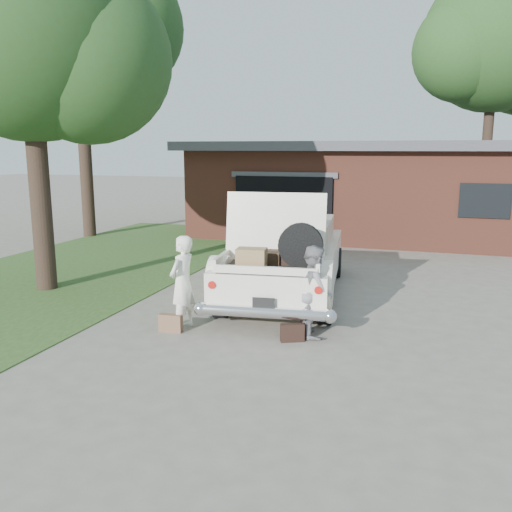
% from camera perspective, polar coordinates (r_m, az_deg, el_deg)
% --- Properties ---
extents(ground, '(90.00, 90.00, 0.00)m').
position_cam_1_polar(ground, '(9.88, -1.09, -6.92)').
color(ground, gray).
rests_on(ground, ground).
extents(grass_strip, '(6.00, 16.00, 0.02)m').
position_cam_1_polar(grass_strip, '(14.97, -17.40, -1.09)').
color(grass_strip, '#2D4C1E').
rests_on(grass_strip, ground).
extents(house, '(12.80, 7.80, 3.30)m').
position_cam_1_polar(house, '(20.48, 12.29, 7.08)').
color(house, brown).
rests_on(house, ground).
extents(tree_left, '(5.40, 4.70, 7.89)m').
position_cam_1_polar(tree_left, '(12.75, -22.63, 20.49)').
color(tree_left, '#38281E').
rests_on(tree_left, ground).
extents(tree_back, '(6.52, 5.67, 10.81)m').
position_cam_1_polar(tree_back, '(20.48, -18.19, 23.59)').
color(tree_back, '#38281E').
rests_on(tree_back, ground).
extents(tree_right, '(7.16, 6.23, 10.82)m').
position_cam_1_polar(tree_right, '(27.06, 24.05, 19.50)').
color(tree_right, '#38281E').
rests_on(tree_right, ground).
extents(sedan, '(2.81, 5.79, 2.30)m').
position_cam_1_polar(sedan, '(11.47, 3.26, -0.13)').
color(sedan, white).
rests_on(sedan, ground).
extents(woman_left, '(0.46, 0.64, 1.64)m').
position_cam_1_polar(woman_left, '(9.37, -7.76, -2.81)').
color(woman_left, white).
rests_on(woman_left, ground).
extents(woman_right, '(0.83, 0.92, 1.53)m').
position_cam_1_polar(woman_right, '(9.04, 6.15, -3.66)').
color(woman_right, gray).
rests_on(woman_right, ground).
extents(suitcase_left, '(0.41, 0.16, 0.31)m').
position_cam_1_polar(suitcase_left, '(9.42, -8.98, -6.99)').
color(suitcase_left, brown).
rests_on(suitcase_left, ground).
extents(suitcase_right, '(0.40, 0.27, 0.30)m').
position_cam_1_polar(suitcase_right, '(8.88, 3.84, -8.06)').
color(suitcase_right, black).
rests_on(suitcase_right, ground).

